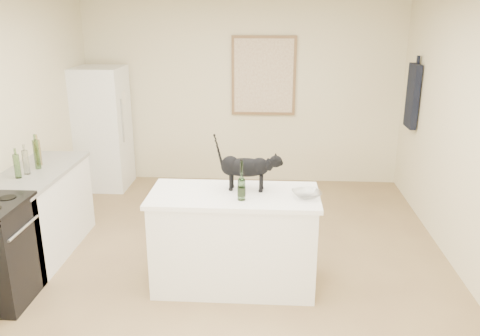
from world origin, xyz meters
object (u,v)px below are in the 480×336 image
Objects in this scene: fridge at (102,128)px; glass_bowl at (306,194)px; black_cat at (245,170)px; wine_bottle at (241,182)px.

fridge is 7.07× the size of glass_bowl.
black_cat is at bearing 163.50° from glass_bowl.
fridge is 5.34× the size of wine_bottle.
black_cat reaches higher than wine_bottle.
black_cat is at bearing -48.80° from fridge.
wine_bottle is (2.13, -2.70, 0.21)m from fridge.
glass_bowl is at bearing -44.22° from fridge.
black_cat is 2.23× the size of glass_bowl.
wine_bottle is (-0.02, -0.25, -0.03)m from black_cat.
black_cat is 0.25m from wine_bottle.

